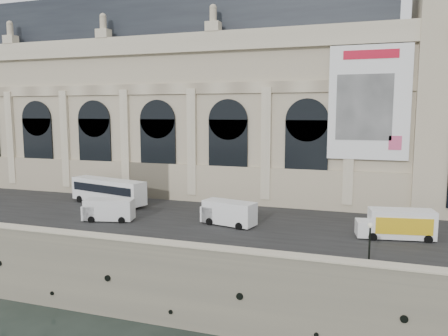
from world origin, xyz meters
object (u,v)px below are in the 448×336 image
object	(u,v)px
box_truck	(397,224)
lamp_right	(369,248)
van_b	(106,210)
bus_left	(108,190)
van_c	(226,213)

from	to	relation	value
box_truck	lamp_right	bearing A→B (deg)	-104.09
box_truck	van_b	bearing A→B (deg)	-174.78
box_truck	lamp_right	world-z (taller)	lamp_right
van_b	lamp_right	distance (m)	28.48
van_b	box_truck	distance (m)	30.17
bus_left	box_truck	size ratio (longest dim) A/B	1.58
van_c	van_b	bearing A→B (deg)	-169.06
van_c	box_truck	xyz separation A→B (m)	(16.92, 0.21, 0.10)
van_c	box_truck	world-z (taller)	box_truck
van_b	van_c	bearing A→B (deg)	10.94
lamp_right	van_c	bearing A→B (deg)	146.15
van_c	lamp_right	xyz separation A→B (m)	(14.44, -9.69, 0.56)
van_b	box_truck	world-z (taller)	box_truck
van_c	box_truck	size ratio (longest dim) A/B	0.85
bus_left	lamp_right	distance (m)	35.28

